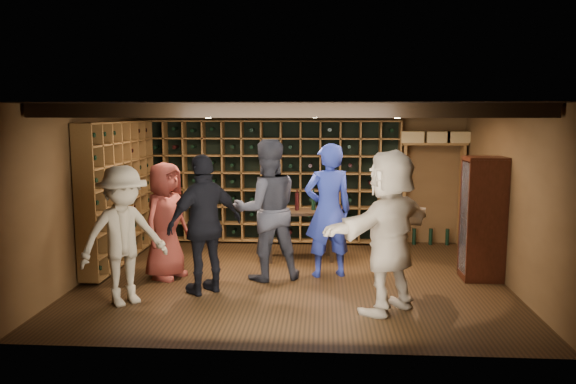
# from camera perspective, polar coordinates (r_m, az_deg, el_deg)

# --- Properties ---
(ground) EXTENTS (6.00, 6.00, 0.00)m
(ground) POSITION_cam_1_polar(r_m,az_deg,el_deg) (8.24, 0.50, -8.85)
(ground) COLOR black
(ground) RESTS_ON ground
(room_shell) EXTENTS (6.00, 6.00, 6.00)m
(room_shell) POSITION_cam_1_polar(r_m,az_deg,el_deg) (7.94, 0.55, 8.22)
(room_shell) COLOR brown
(room_shell) RESTS_ON ground
(wine_rack_back) EXTENTS (4.65, 0.30, 2.20)m
(wine_rack_back) POSITION_cam_1_polar(r_m,az_deg,el_deg) (10.33, -1.69, 1.10)
(wine_rack_back) COLOR brown
(wine_rack_back) RESTS_ON ground
(wine_rack_left) EXTENTS (0.30, 2.65, 2.20)m
(wine_rack_left) POSITION_cam_1_polar(r_m,az_deg,el_deg) (9.37, -16.74, 0.06)
(wine_rack_left) COLOR brown
(wine_rack_left) RESTS_ON ground
(crate_shelf) EXTENTS (1.20, 0.32, 2.07)m
(crate_shelf) POSITION_cam_1_polar(r_m,az_deg,el_deg) (10.42, 14.61, 3.22)
(crate_shelf) COLOR brown
(crate_shelf) RESTS_ON ground
(display_cabinet) EXTENTS (0.55, 0.50, 1.75)m
(display_cabinet) POSITION_cam_1_polar(r_m,az_deg,el_deg) (8.53, 19.13, -2.80)
(display_cabinet) COLOR #33120A
(display_cabinet) RESTS_ON ground
(man_blue_shirt) EXTENTS (0.82, 0.65, 1.96)m
(man_blue_shirt) POSITION_cam_1_polar(r_m,az_deg,el_deg) (8.21, 4.11, -1.89)
(man_blue_shirt) COLOR navy
(man_blue_shirt) RESTS_ON ground
(man_grey_suit) EXTENTS (1.18, 1.05, 2.03)m
(man_grey_suit) POSITION_cam_1_polar(r_m,az_deg,el_deg) (8.06, -2.16, -1.84)
(man_grey_suit) COLOR black
(man_grey_suit) RESTS_ON ground
(guest_red_floral) EXTENTS (0.83, 0.98, 1.70)m
(guest_red_floral) POSITION_cam_1_polar(r_m,az_deg,el_deg) (8.32, -12.31, -2.85)
(guest_red_floral) COLOR maroon
(guest_red_floral) RESTS_ON ground
(guest_woman_black) EXTENTS (1.11, 1.07, 1.86)m
(guest_woman_black) POSITION_cam_1_polar(r_m,az_deg,el_deg) (7.51, -8.42, -3.27)
(guest_woman_black) COLOR black
(guest_woman_black) RESTS_ON ground
(guest_khaki) EXTENTS (1.27, 1.25, 1.75)m
(guest_khaki) POSITION_cam_1_polar(r_m,az_deg,el_deg) (7.30, -16.37, -4.29)
(guest_khaki) COLOR #85775C
(guest_khaki) RESTS_ON ground
(guest_beige) EXTENTS (1.70, 1.71, 1.97)m
(guest_beige) POSITION_cam_1_polar(r_m,az_deg,el_deg) (6.84, 10.26, -3.96)
(guest_beige) COLOR tan
(guest_beige) RESTS_ON ground
(tasting_table) EXTENTS (1.14, 0.67, 1.10)m
(tasting_table) POSITION_cam_1_polar(r_m,az_deg,el_deg) (9.17, 1.20, -2.45)
(tasting_table) COLOR black
(tasting_table) RESTS_ON ground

